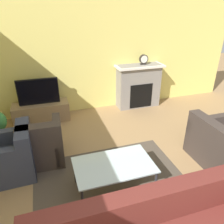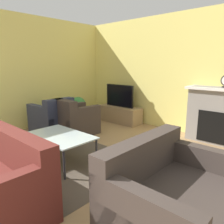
{
  "view_description": "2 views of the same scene",
  "coord_description": "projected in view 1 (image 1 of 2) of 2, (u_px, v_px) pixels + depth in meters",
  "views": [
    {
      "loc": [
        -1.04,
        -0.19,
        2.48
      ],
      "look_at": [
        -0.02,
        3.01,
        0.83
      ],
      "focal_mm": 35.0,
      "sensor_mm": 36.0,
      "label": 1
    },
    {
      "loc": [
        2.59,
        0.23,
        1.56
      ],
      "look_at": [
        0.22,
        2.83,
        0.79
      ],
      "focal_mm": 35.0,
      "sensor_mm": 36.0,
      "label": 2
    }
  ],
  "objects": [
    {
      "name": "fireplace",
      "position": [
        138.0,
        85.0,
        5.73
      ],
      "size": [
        1.23,
        0.47,
        1.12
      ],
      "color": "gray",
      "rests_on": "ground_plane"
    },
    {
      "name": "armchair_by_window",
      "position": [
        7.0,
        159.0,
        3.43
      ],
      "size": [
        0.9,
        0.74,
        0.82
      ],
      "rotation": [
        0.0,
        0.0,
        -1.54
      ],
      "color": "#33384C",
      "rests_on": "ground_plane"
    },
    {
      "name": "mantel_clock",
      "position": [
        144.0,
        59.0,
        5.47
      ],
      "size": [
        0.22,
        0.07,
        0.25
      ],
      "color": "#28231E",
      "rests_on": "fireplace"
    },
    {
      "name": "coffee_table",
      "position": [
        114.0,
        166.0,
        3.1
      ],
      "size": [
        1.12,
        0.69,
        0.45
      ],
      "color": "#333338",
      "rests_on": "ground_plane"
    },
    {
      "name": "armchair_accent",
      "position": [
        43.0,
        144.0,
        3.8
      ],
      "size": [
        0.72,
        0.87,
        0.82
      ],
      "rotation": [
        0.0,
        0.0,
        3.09
      ],
      "color": "#3D332D",
      "rests_on": "ground_plane"
    },
    {
      "name": "area_rug",
      "position": [
        113.0,
        186.0,
        3.32
      ],
      "size": [
        2.32,
        1.89,
        0.0
      ],
      "color": "#4C4238",
      "rests_on": "ground_plane"
    },
    {
      "name": "tv_stand",
      "position": [
        42.0,
        112.0,
        5.13
      ],
      "size": [
        1.26,
        0.46,
        0.43
      ],
      "color": "#997A56",
      "rests_on": "ground_plane"
    },
    {
      "name": "wall_back",
      "position": [
        87.0,
        57.0,
        5.25
      ],
      "size": [
        7.94,
        0.06,
        2.7
      ],
      "color": "#EADB72",
      "rests_on": "ground_plane"
    },
    {
      "name": "tv",
      "position": [
        38.0,
        92.0,
        4.9
      ],
      "size": [
        0.9,
        0.06,
        0.59
      ],
      "color": "black",
      "rests_on": "tv_stand"
    }
  ]
}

